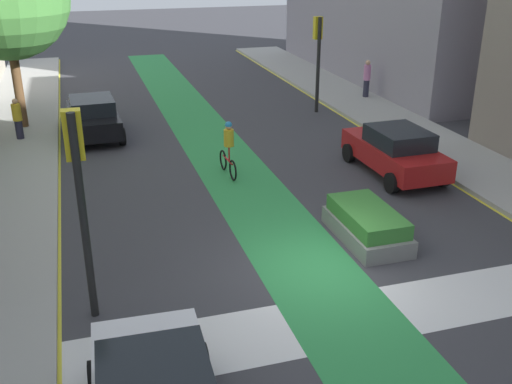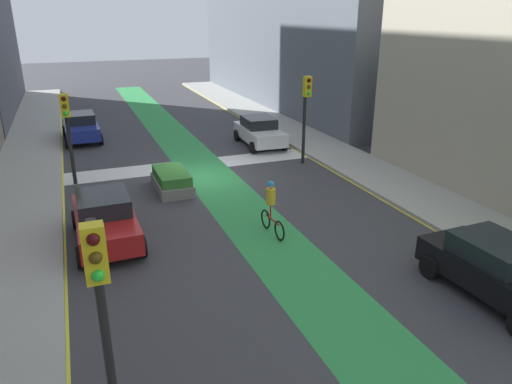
% 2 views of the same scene
% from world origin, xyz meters
% --- Properties ---
extents(ground_plane, '(120.00, 120.00, 0.00)m').
position_xyz_m(ground_plane, '(0.00, 0.00, 0.00)').
color(ground_plane, '#38383D').
extents(bike_lane_paint, '(2.40, 60.00, 0.01)m').
position_xyz_m(bike_lane_paint, '(-0.37, 0.00, 0.00)').
color(bike_lane_paint, '#2D8C47').
rests_on(bike_lane_paint, ground_plane).
extents(crosswalk_band, '(12.00, 1.80, 0.01)m').
position_xyz_m(crosswalk_band, '(0.00, -2.00, 0.00)').
color(crosswalk_band, silver).
rests_on(crosswalk_band, ground_plane).
extents(sidewalk_left, '(3.00, 60.00, 0.15)m').
position_xyz_m(sidewalk_left, '(-7.50, 0.00, 0.07)').
color(sidewalk_left, '#9E9E99').
rests_on(sidewalk_left, ground_plane).
extents(curb_stripe_left, '(0.16, 60.00, 0.01)m').
position_xyz_m(curb_stripe_left, '(-6.00, 0.00, 0.01)').
color(curb_stripe_left, yellow).
rests_on(curb_stripe_left, ground_plane).
extents(sidewalk_right, '(3.00, 60.00, 0.15)m').
position_xyz_m(sidewalk_right, '(7.50, 0.00, 0.07)').
color(sidewalk_right, '#9E9E99').
rests_on(sidewalk_right, ground_plane).
extents(curb_stripe_right, '(0.16, 60.00, 0.01)m').
position_xyz_m(curb_stripe_right, '(6.00, 0.00, 0.01)').
color(curb_stripe_right, yellow).
rests_on(curb_stripe_right, ground_plane).
extents(buildings_left_row, '(6.89, 57.16, 15.31)m').
position_xyz_m(buildings_left_row, '(-12.32, -2.32, 7.52)').
color(buildings_left_row, slate).
rests_on(buildings_left_row, ground_plane).
extents(traffic_signal_near_right, '(0.35, 0.52, 3.95)m').
position_xyz_m(traffic_signal_near_right, '(5.44, -1.07, 2.78)').
color(traffic_signal_near_right, black).
rests_on(traffic_signal_near_right, ground_plane).
extents(traffic_signal_near_left, '(0.35, 0.52, 4.28)m').
position_xyz_m(traffic_signal_near_left, '(-5.25, -0.23, 3.00)').
color(traffic_signal_near_left, black).
rests_on(traffic_signal_near_left, ground_plane).
extents(traffic_signal_far_right, '(0.35, 0.52, 4.14)m').
position_xyz_m(traffic_signal_far_right, '(5.15, 13.20, 2.91)').
color(traffic_signal_far_right, black).
rests_on(traffic_signal_far_right, ground_plane).
extents(car_black_left_far, '(2.16, 4.27, 1.57)m').
position_xyz_m(car_black_left_far, '(-4.61, 12.23, 0.80)').
color(car_black_left_far, black).
rests_on(car_black_left_far, ground_plane).
extents(car_white_left_near, '(2.16, 4.27, 1.57)m').
position_xyz_m(car_white_left_near, '(-4.51, -4.32, 0.80)').
color(car_white_left_near, silver).
rests_on(car_white_left_near, ground_plane).
extents(car_red_right_far, '(2.08, 4.23, 1.57)m').
position_xyz_m(car_red_right_far, '(4.64, 5.12, 0.80)').
color(car_red_right_far, '#A51919').
rests_on(car_red_right_far, ground_plane).
extents(car_blue_right_near, '(2.13, 4.25, 1.57)m').
position_xyz_m(car_blue_right_near, '(4.81, -9.18, 0.80)').
color(car_blue_right_near, navy).
rests_on(car_blue_right_near, ground_plane).
extents(cyclist_in_lane, '(0.32, 1.73, 1.86)m').
position_xyz_m(cyclist_in_lane, '(-0.63, 6.53, 0.97)').
color(cyclist_in_lane, black).
rests_on(cyclist_in_lane, ground_plane).
extents(median_planter, '(1.37, 2.68, 0.85)m').
position_xyz_m(median_planter, '(1.63, 1.11, 0.40)').
color(median_planter, slate).
rests_on(median_planter, ground_plane).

